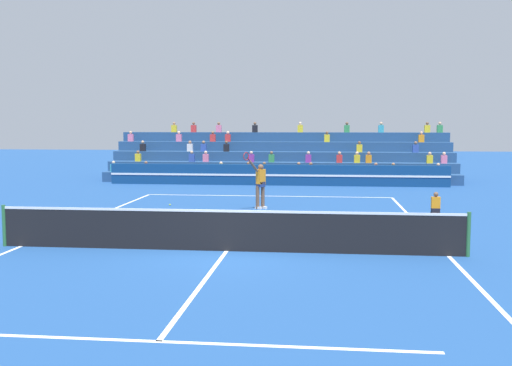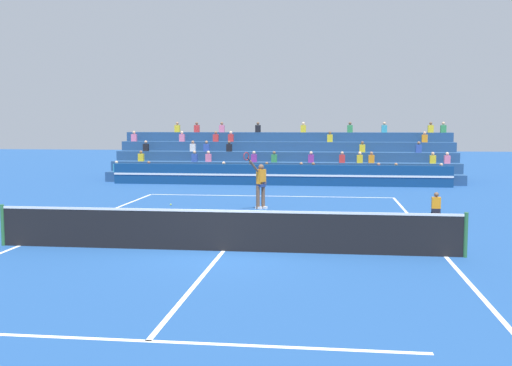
{
  "view_description": "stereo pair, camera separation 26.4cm",
  "coord_description": "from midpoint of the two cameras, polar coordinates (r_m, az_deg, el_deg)",
  "views": [
    {
      "loc": [
        2.37,
        -14.81,
        3.2
      ],
      "look_at": [
        0.03,
        6.67,
        1.1
      ],
      "focal_mm": 42.0,
      "sensor_mm": 36.0,
      "label": 1
    },
    {
      "loc": [
        2.63,
        -14.78,
        3.2
      ],
      "look_at": [
        0.03,
        6.67,
        1.1
      ],
      "focal_mm": 42.0,
      "sensor_mm": 36.0,
      "label": 2
    }
  ],
  "objects": [
    {
      "name": "bleacher_stand",
      "position": [
        35.5,
        2.18,
        2.02
      ],
      "size": [
        19.76,
        4.75,
        3.38
      ],
      "color": "navy",
      "rests_on": "ground"
    },
    {
      "name": "tennis_net",
      "position": [
        15.24,
        -3.33,
        -4.5
      ],
      "size": [
        12.0,
        0.1,
        1.1
      ],
      "color": "#2D6B38",
      "rests_on": "ground"
    },
    {
      "name": "tennis_player",
      "position": [
        22.79,
        0.06,
        -0.04
      ],
      "size": [
        0.84,
        1.18,
        2.27
      ],
      "color": "brown",
      "rests_on": "ground"
    },
    {
      "name": "ground_plane",
      "position": [
        15.34,
        -3.31,
        -6.5
      ],
      "size": [
        120.0,
        120.0,
        0.0
      ],
      "primitive_type": "plane",
      "color": "navy"
    },
    {
      "name": "tennis_ball",
      "position": [
        24.11,
        -8.51,
        -2.05
      ],
      "size": [
        0.07,
        0.07,
        0.07
      ],
      "primitive_type": "sphere",
      "color": "#C6DB33",
      "rests_on": "ground"
    },
    {
      "name": "sponsor_banner_wall",
      "position": [
        31.75,
        1.69,
        0.76
      ],
      "size": [
        18.0,
        0.26,
        1.1
      ],
      "color": "navy",
      "rests_on": "ground"
    },
    {
      "name": "ball_kid_courtside",
      "position": [
        22.06,
        16.41,
        -2.15
      ],
      "size": [
        0.3,
        0.36,
        0.84
      ],
      "color": "black",
      "rests_on": "ground"
    },
    {
      "name": "court_lines",
      "position": [
        15.34,
        -3.31,
        -6.48
      ],
      "size": [
        11.1,
        23.9,
        0.01
      ],
      "color": "white",
      "rests_on": "ground"
    }
  ]
}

